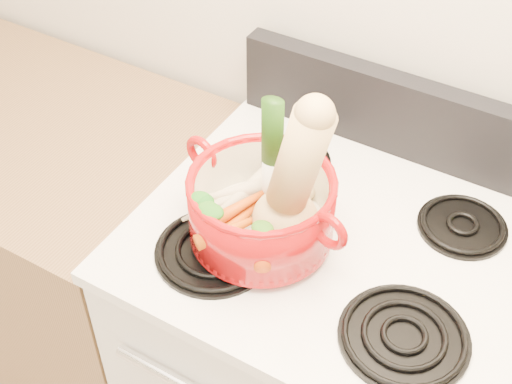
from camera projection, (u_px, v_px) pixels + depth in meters
The scene contains 23 objects.
stove_body at pixel (325, 377), 1.71m from camera, with size 0.76×0.65×0.92m, color silver.
cooktop at pixel (342, 242), 1.38m from camera, with size 0.78×0.67×0.03m, color white.
control_backsplash at pixel (407, 118), 1.49m from camera, with size 0.76×0.05×0.18m, color black.
counter_left at pixel (1, 218), 2.11m from camera, with size 1.36×0.65×0.90m, color brown.
burner_front_left at pixel (214, 250), 1.33m from camera, with size 0.22×0.22×0.02m, color black.
burner_front_right at pixel (404, 336), 1.19m from camera, with size 0.22×0.22×0.02m, color black.
burner_back_left at pixel (290, 160), 1.52m from camera, with size 0.17×0.17×0.02m, color black.
burner_back_right at pixel (463, 225), 1.38m from camera, with size 0.17×0.17×0.02m, color black.
dutch_oven at pixel (262, 208), 1.31m from camera, with size 0.27×0.27×0.13m, color #980A0B.
pot_handle_left at pixel (201, 153), 1.35m from camera, with size 0.08×0.08×0.02m, color #980A0B.
pot_handle_right at pixel (329, 231), 1.20m from camera, with size 0.08×0.08×0.02m, color #980A0B.
squash at pixel (295, 181), 1.19m from camera, with size 0.13×0.13×0.31m, color tan, non-canonical shape.
leek at pixel (272, 156), 1.27m from camera, with size 0.04×0.04×0.26m, color white.
ginger at pixel (290, 187), 1.37m from camera, with size 0.08×0.06×0.04m, color tan.
parsnip_0 at pixel (247, 206), 1.34m from camera, with size 0.04×0.04×0.23m, color beige.
parsnip_1 at pixel (227, 199), 1.34m from camera, with size 0.04×0.04×0.18m, color beige.
parsnip_2 at pixel (247, 188), 1.34m from camera, with size 0.04×0.04×0.20m, color beige.
parsnip_3 at pixel (228, 192), 1.34m from camera, with size 0.03×0.03×0.16m, color beige.
carrot_0 at pixel (238, 223), 1.30m from camera, with size 0.03×0.03×0.17m, color #D94C0A.
carrot_1 at pixel (231, 216), 1.31m from camera, with size 0.03×0.03×0.15m, color #DD400B.
carrot_2 at pixel (261, 233), 1.27m from camera, with size 0.03×0.03×0.16m, color #DE4A0B.
carrot_3 at pixel (232, 230), 1.27m from camera, with size 0.03×0.03×0.14m, color #C34A09.
carrot_4 at pixel (240, 208), 1.30m from camera, with size 0.03×0.03×0.15m, color #D4590A.
Camera 1 is at (0.33, 0.51, 1.95)m, focal length 50.00 mm.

